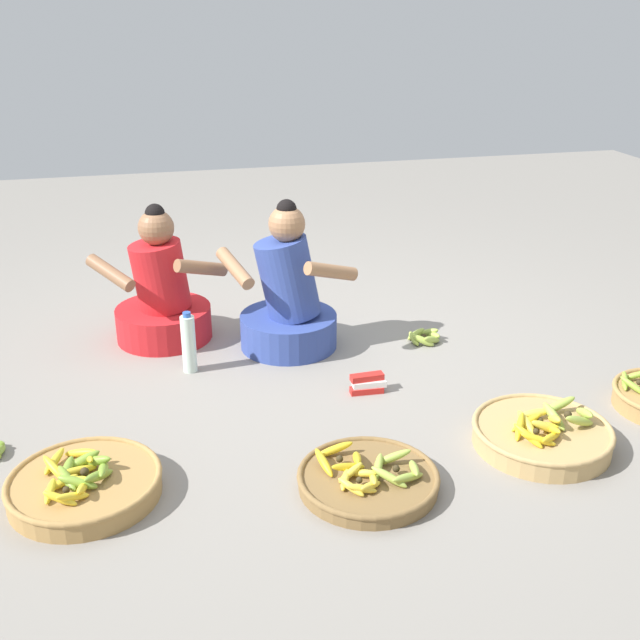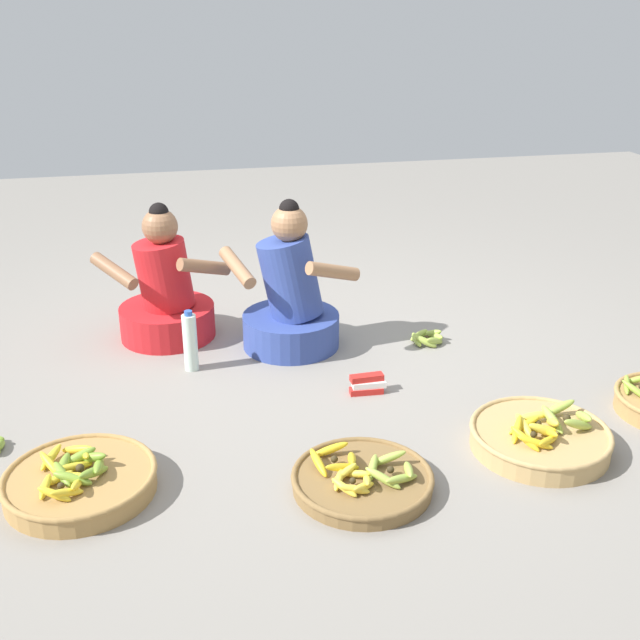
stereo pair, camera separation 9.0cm
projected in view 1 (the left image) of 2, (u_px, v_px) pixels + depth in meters
name	position (u px, v px, depth m)	size (l,w,h in m)	color
ground_plane	(311.00, 368.00, 3.94)	(10.00, 10.00, 0.00)	gray
vendor_woman_front	(288.00, 301.00, 4.09)	(0.71, 0.53, 0.81)	#334793
vendor_woman_behind	(162.00, 297.00, 4.20)	(0.74, 0.52, 0.76)	red
banana_basket_back_left	(542.00, 434.00, 3.24)	(0.59, 0.59, 0.17)	tan
banana_basket_front_center	(84.00, 484.00, 2.91)	(0.58, 0.58, 0.16)	#A87F47
banana_basket_near_vendor	(368.00, 479.00, 2.97)	(0.55, 0.55, 0.13)	brown
loose_bananas_front_right	(424.00, 337.00, 4.23)	(0.20, 0.20, 0.09)	#9EB747
water_bottle	(189.00, 343.00, 3.85)	(0.07, 0.07, 0.32)	silver
packet_carton_stack	(368.00, 384.00, 3.68)	(0.18, 0.07, 0.09)	red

